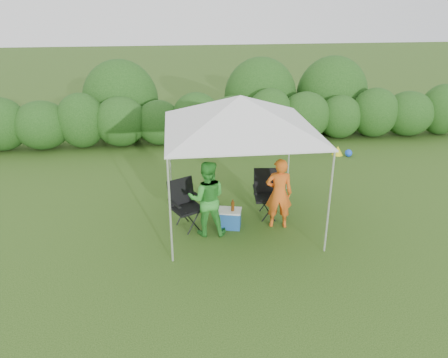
{
  "coord_description": "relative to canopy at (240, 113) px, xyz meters",
  "views": [
    {
      "loc": [
        -1.34,
        -8.12,
        4.77
      ],
      "look_at": [
        -0.35,
        0.4,
        1.05
      ],
      "focal_mm": 35.0,
      "sensor_mm": 36.0,
      "label": 1
    }
  ],
  "objects": [
    {
      "name": "ground",
      "position": [
        0.0,
        -0.5,
        -2.46
      ],
      "size": [
        70.0,
        70.0,
        0.0
      ],
      "primitive_type": "plane",
      "color": "#385A1C"
    },
    {
      "name": "canopy",
      "position": [
        0.0,
        0.0,
        0.0
      ],
      "size": [
        3.1,
        3.1,
        2.83
      ],
      "color": "silver",
      "rests_on": "ground"
    },
    {
      "name": "woman",
      "position": [
        -0.75,
        -0.53,
        -1.65
      ],
      "size": [
        0.84,
        0.68,
        1.63
      ],
      "primitive_type": "imported",
      "rotation": [
        0.0,
        0.0,
        3.06
      ],
      "color": "green",
      "rests_on": "ground"
    },
    {
      "name": "chair_right",
      "position": [
        0.68,
        0.17,
        -1.86
      ],
      "size": [
        0.71,
        0.65,
        1.07
      ],
      "rotation": [
        0.0,
        0.0,
        -0.08
      ],
      "color": "black",
      "rests_on": "ground"
    },
    {
      "name": "man",
      "position": [
        0.8,
        -0.4,
        -1.67
      ],
      "size": [
        0.62,
        0.45,
        1.58
      ],
      "primitive_type": "imported",
      "rotation": [
        0.0,
        0.0,
        3.0
      ],
      "color": "orange",
      "rests_on": "ground"
    },
    {
      "name": "hedge",
      "position": [
        0.11,
        5.5,
        -1.63
      ],
      "size": [
        17.68,
        1.53,
        1.8
      ],
      "color": "#245119",
      "rests_on": "ground"
    },
    {
      "name": "chair_left",
      "position": [
        -1.2,
        -0.17,
        -1.86
      ],
      "size": [
        0.82,
        0.8,
        1.07
      ],
      "rotation": [
        0.0,
        0.0,
        0.48
      ],
      "color": "black",
      "rests_on": "ground"
    },
    {
      "name": "bottle",
      "position": [
        -0.19,
        -0.37,
        -1.91
      ],
      "size": [
        0.07,
        0.07,
        0.27
      ],
      "primitive_type": "cylinder",
      "color": "#592D0C",
      "rests_on": "cooler"
    },
    {
      "name": "lawn_toy",
      "position": [
        3.78,
        3.76,
        -2.33
      ],
      "size": [
        0.57,
        0.47,
        0.28
      ],
      "color": "yellow",
      "rests_on": "ground"
    },
    {
      "name": "cooler",
      "position": [
        -0.25,
        -0.33,
        -2.25
      ],
      "size": [
        0.56,
        0.47,
        0.42
      ],
      "rotation": [
        0.0,
        0.0,
        -0.24
      ],
      "color": "#22569D",
      "rests_on": "ground"
    }
  ]
}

